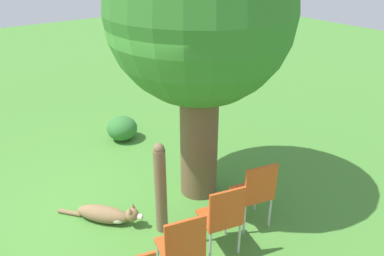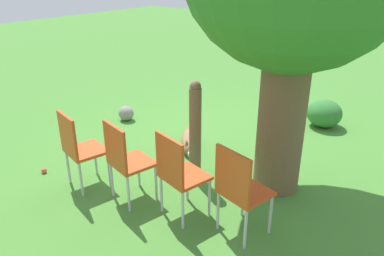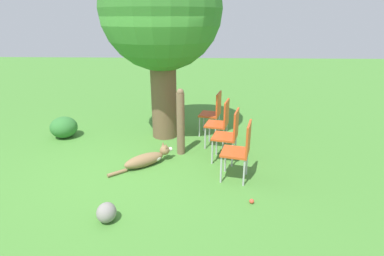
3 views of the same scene
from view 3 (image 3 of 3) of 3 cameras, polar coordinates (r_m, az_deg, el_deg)
ground_plane at (r=5.70m, az=-10.48°, el=-5.88°), size 30.00×30.00×0.00m
oak_tree at (r=6.25m, az=-5.90°, el=21.09°), size 2.39×2.39×3.84m
dog at (r=5.41m, az=-8.46°, el=-5.83°), size 1.02×0.85×0.34m
fence_post at (r=5.60m, az=-2.18°, el=1.20°), size 0.15×0.15×1.28m
red_chair_0 at (r=4.77m, az=9.29°, el=-3.69°), size 0.51×0.53×0.97m
red_chair_1 at (r=5.36m, az=7.19°, el=-0.84°), size 0.51×0.53×0.97m
red_chair_2 at (r=5.96m, az=5.51°, el=1.43°), size 0.51×0.53×0.97m
red_chair_3 at (r=6.58m, az=4.14°, el=3.29°), size 0.51×0.53×0.97m
tennis_ball at (r=4.44m, az=11.29°, el=-13.52°), size 0.07×0.07×0.07m
garden_rock at (r=4.14m, az=-16.00°, el=-15.21°), size 0.25×0.28×0.26m
low_shrub at (r=7.11m, az=-23.23°, el=0.14°), size 0.57×0.57×0.46m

